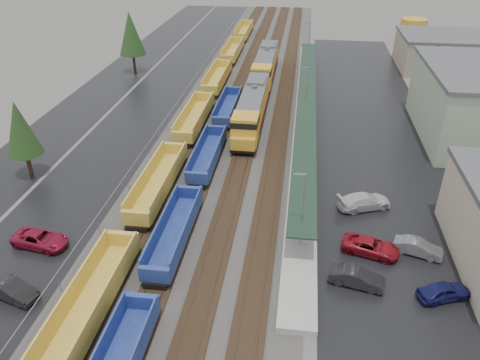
# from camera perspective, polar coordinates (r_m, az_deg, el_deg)

# --- Properties ---
(ballast_strip) EXTENTS (20.00, 160.00, 0.08)m
(ballast_strip) POSITION_cam_1_polar(r_m,az_deg,el_deg) (79.13, 1.05, 10.34)
(ballast_strip) COLOR #302D2B
(ballast_strip) RESTS_ON ground
(trackbed) EXTENTS (14.60, 160.00, 0.22)m
(trackbed) POSITION_cam_1_polar(r_m,az_deg,el_deg) (79.09, 1.05, 10.42)
(trackbed) COLOR black
(trackbed) RESTS_ON ground
(west_parking_lot) EXTENTS (10.00, 160.00, 0.02)m
(west_parking_lot) POSITION_cam_1_polar(r_m,az_deg,el_deg) (82.14, -9.58, 10.66)
(west_parking_lot) COLOR black
(west_parking_lot) RESTS_ON ground
(west_road) EXTENTS (9.00, 160.00, 0.02)m
(west_road) POSITION_cam_1_polar(r_m,az_deg,el_deg) (85.56, -16.12, 10.70)
(west_road) COLOR black
(west_road) RESTS_ON ground
(east_commuter_lot) EXTENTS (16.00, 100.00, 0.02)m
(east_commuter_lot) POSITION_cam_1_polar(r_m,az_deg,el_deg) (70.12, 15.74, 6.47)
(east_commuter_lot) COLOR black
(east_commuter_lot) RESTS_ON ground
(station_platform) EXTENTS (3.00, 80.00, 8.00)m
(station_platform) POSITION_cam_1_polar(r_m,az_deg,el_deg) (69.09, 7.96, 7.64)
(station_platform) COLOR #9E9B93
(station_platform) RESTS_ON ground
(chainlink_fence) EXTENTS (0.08, 160.04, 2.02)m
(chainlink_fence) POSITION_cam_1_polar(r_m,az_deg,el_deg) (78.78, -6.09, 11.30)
(chainlink_fence) COLOR gray
(chainlink_fence) RESTS_ON ground
(tree_west_near) EXTENTS (3.96, 3.96, 9.00)m
(tree_west_near) POSITION_cam_1_polar(r_m,az_deg,el_deg) (57.56, -25.25, 5.73)
(tree_west_near) COLOR #332316
(tree_west_near) RESTS_ON ground
(tree_west_far) EXTENTS (4.84, 4.84, 11.00)m
(tree_west_far) POSITION_cam_1_polar(r_m,az_deg,el_deg) (91.85, -13.17, 17.01)
(tree_west_far) COLOR #332316
(tree_west_far) RESTS_ON ground
(tree_east) EXTENTS (4.40, 4.40, 10.00)m
(tree_east) POSITION_cam_1_polar(r_m,az_deg,el_deg) (77.23, 22.55, 12.61)
(tree_east) COLOR #332316
(tree_east) RESTS_ON ground
(locomotive_lead) EXTENTS (3.30, 21.74, 4.92)m
(locomotive_lead) POSITION_cam_1_polar(r_m,az_deg,el_deg) (66.14, 1.47, 8.62)
(locomotive_lead) COLOR black
(locomotive_lead) RESTS_ON ground
(locomotive_trail) EXTENTS (3.30, 21.74, 4.92)m
(locomotive_trail) POSITION_cam_1_polar(r_m,az_deg,el_deg) (85.93, 3.10, 13.72)
(locomotive_trail) COLOR black
(locomotive_trail) RESTS_ON ground
(well_string_yellow) EXTENTS (2.85, 124.54, 2.53)m
(well_string_yellow) POSITION_cam_1_polar(r_m,az_deg,el_deg) (67.02, -5.51, 7.53)
(well_string_yellow) COLOR gold
(well_string_yellow) RESTS_ON ground
(well_string_blue) EXTENTS (2.61, 75.97, 2.31)m
(well_string_blue) POSITION_cam_1_polar(r_m,az_deg,el_deg) (43.68, -7.95, -6.27)
(well_string_blue) COLOR navy
(well_string_blue) RESTS_ON ground
(storage_tank) EXTENTS (5.72, 5.72, 5.72)m
(storage_tank) POSITION_cam_1_polar(r_m,az_deg,el_deg) (117.02, 20.28, 16.58)
(storage_tank) COLOR gold
(storage_tank) RESTS_ON ground
(parked_car_west_b) EXTENTS (2.86, 4.95, 1.54)m
(parked_car_west_b) POSITION_cam_1_polar(r_m,az_deg,el_deg) (42.20, -26.21, -11.86)
(parked_car_west_b) COLOR black
(parked_car_west_b) RESTS_ON ground
(parked_car_west_c) EXTENTS (3.14, 5.52, 1.45)m
(parked_car_west_c) POSITION_cam_1_polar(r_m,az_deg,el_deg) (46.78, -23.18, -6.67)
(parked_car_west_c) COLOR maroon
(parked_car_west_c) RESTS_ON ground
(parked_car_east_a) EXTENTS (2.48, 4.76, 1.49)m
(parked_car_east_a) POSITION_cam_1_polar(r_m,az_deg,el_deg) (40.23, 14.05, -11.48)
(parked_car_east_a) COLOR black
(parked_car_east_a) RESTS_ON ground
(parked_car_east_b) EXTENTS (3.62, 5.50, 1.41)m
(parked_car_east_b) POSITION_cam_1_polar(r_m,az_deg,el_deg) (43.85, 15.62, -7.83)
(parked_car_east_b) COLOR maroon
(parked_car_east_b) RESTS_ON ground
(parked_car_east_c) EXTENTS (4.17, 6.02, 1.62)m
(parked_car_east_c) POSITION_cam_1_polar(r_m,az_deg,el_deg) (49.85, 14.91, -2.52)
(parked_car_east_c) COLOR silver
(parked_car_east_c) RESTS_ON ground
(parked_car_east_d) EXTENTS (3.10, 4.56, 1.44)m
(parked_car_east_d) POSITION_cam_1_polar(r_m,az_deg,el_deg) (41.24, 23.60, -12.34)
(parked_car_east_d) COLOR #161752
(parked_car_east_d) RESTS_ON ground
(parked_car_east_e) EXTENTS (2.72, 4.49, 1.40)m
(parked_car_east_e) POSITION_cam_1_polar(r_m,az_deg,el_deg) (45.05, 20.87, -7.72)
(parked_car_east_e) COLOR slate
(parked_car_east_e) RESTS_ON ground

